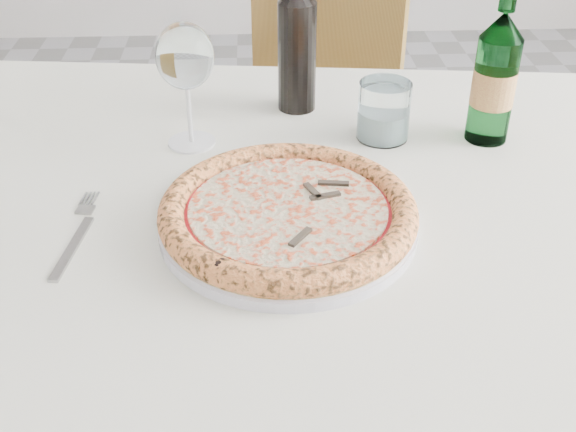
# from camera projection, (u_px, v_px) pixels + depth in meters

# --- Properties ---
(dining_table) EXTENTS (1.57, 1.03, 0.76)m
(dining_table) POSITION_uv_depth(u_px,v_px,m) (285.00, 239.00, 1.03)
(dining_table) COLOR olive
(dining_table) RESTS_ON floor
(chair_far) EXTENTS (0.52, 0.52, 0.93)m
(chair_far) POSITION_uv_depth(u_px,v_px,m) (312.00, 95.00, 1.79)
(chair_far) COLOR olive
(chair_far) RESTS_ON floor
(plate) EXTENTS (0.32, 0.32, 0.02)m
(plate) POSITION_uv_depth(u_px,v_px,m) (288.00, 224.00, 0.90)
(plate) COLOR white
(plate) RESTS_ON dining_table
(pizza) EXTENTS (0.32, 0.32, 0.03)m
(pizza) POSITION_uv_depth(u_px,v_px,m) (288.00, 212.00, 0.89)
(pizza) COLOR #E5BE77
(pizza) RESTS_ON plate
(fork) EXTENTS (0.03, 0.18, 0.00)m
(fork) POSITION_uv_depth(u_px,v_px,m) (77.00, 235.00, 0.89)
(fork) COLOR gray
(fork) RESTS_ON dining_table
(wine_glass) EXTENTS (0.08, 0.08, 0.19)m
(wine_glass) POSITION_uv_depth(u_px,v_px,m) (185.00, 59.00, 1.02)
(wine_glass) COLOR white
(wine_glass) RESTS_ON dining_table
(tumbler) EXTENTS (0.08, 0.08, 0.09)m
(tumbler) POSITION_uv_depth(u_px,v_px,m) (384.00, 115.00, 1.09)
(tumbler) COLOR white
(tumbler) RESTS_ON dining_table
(beer_bottle) EXTENTS (0.06, 0.06, 0.25)m
(beer_bottle) POSITION_uv_depth(u_px,v_px,m) (495.00, 78.00, 1.05)
(beer_bottle) COLOR #418152
(beer_bottle) RESTS_ON dining_table
(wine_bottle) EXTENTS (0.06, 0.06, 0.25)m
(wine_bottle) POSITION_uv_depth(u_px,v_px,m) (297.00, 45.00, 1.14)
(wine_bottle) COLOR black
(wine_bottle) RESTS_ON dining_table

